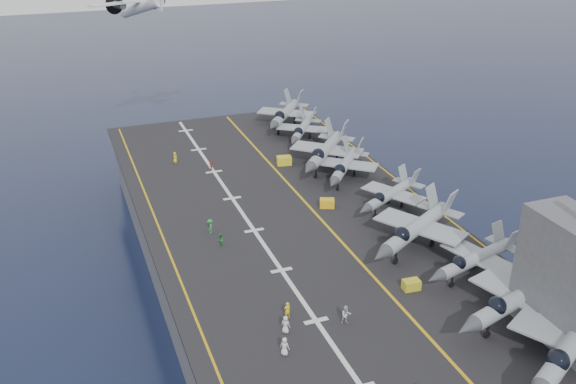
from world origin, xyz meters
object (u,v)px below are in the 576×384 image
object	(u,v)px
island_superstructure	(575,266)
tow_cart_a	(411,285)
transport_plane	(141,7)
fighter_jet_0	(572,344)

from	to	relation	value
island_superstructure	tow_cart_a	xyz separation A→B (m)	(-9.39, 11.68, -6.96)
island_superstructure	transport_plane	size ratio (longest dim) A/B	0.61
island_superstructure	tow_cart_a	distance (m)	16.52
island_superstructure	tow_cart_a	size ratio (longest dim) A/B	8.03
island_superstructure	transport_plane	bearing A→B (deg)	105.45
island_superstructure	fighter_jet_0	world-z (taller)	island_superstructure
fighter_jet_0	tow_cart_a	distance (m)	17.31
island_superstructure	transport_plane	world-z (taller)	transport_plane
island_superstructure	fighter_jet_0	size ratio (longest dim) A/B	0.77
tow_cart_a	fighter_jet_0	bearing A→B (deg)	-68.57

